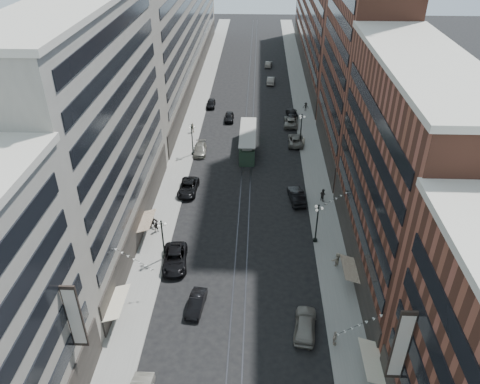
% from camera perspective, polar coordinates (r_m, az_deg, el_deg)
% --- Properties ---
extents(ground, '(220.00, 220.00, 0.00)m').
position_cam_1_polar(ground, '(83.65, 0.99, 6.00)').
color(ground, black).
rests_on(ground, ground).
extents(sidewalk_west, '(4.00, 180.00, 0.15)m').
position_cam_1_polar(sidewalk_west, '(93.54, -5.68, 8.83)').
color(sidewalk_west, gray).
rests_on(sidewalk_west, ground).
extents(sidewalk_east, '(4.00, 180.00, 0.15)m').
position_cam_1_polar(sidewalk_east, '(93.16, 8.01, 8.57)').
color(sidewalk_east, gray).
rests_on(sidewalk_east, ground).
extents(rail_west, '(0.12, 180.00, 0.02)m').
position_cam_1_polar(rail_west, '(92.74, 0.71, 8.73)').
color(rail_west, '#2D2D33').
rests_on(rail_west, ground).
extents(rail_east, '(0.12, 180.00, 0.02)m').
position_cam_1_polar(rail_east, '(92.72, 1.59, 8.71)').
color(rail_east, '#2D2D33').
rests_on(rail_east, ground).
extents(building_west_mid, '(8.00, 36.00, 28.00)m').
position_cam_1_polar(building_west_mid, '(56.39, -17.29, 6.74)').
color(building_west_mid, gray).
rests_on(building_west_mid, ground).
extents(building_west_far, '(8.00, 90.00, 26.00)m').
position_cam_1_polar(building_west_far, '(115.13, -7.48, 19.93)').
color(building_west_far, gray).
rests_on(building_west_far, ground).
extents(building_east_mid, '(8.00, 30.00, 24.00)m').
position_cam_1_polar(building_east_mid, '(52.05, 19.21, 1.69)').
color(building_east_mid, brown).
rests_on(building_east_mid, ground).
extents(building_east_tower, '(8.00, 26.00, 42.00)m').
position_cam_1_polar(building_east_tower, '(74.43, 15.02, 18.84)').
color(building_east_tower, brown).
rests_on(building_east_tower, ground).
extents(building_east_far, '(8.00, 72.00, 24.00)m').
position_cam_1_polar(building_east_far, '(123.59, 10.05, 20.09)').
color(building_east_far, brown).
rests_on(building_east_far, ground).
extents(lamppost_sw_far, '(1.03, 1.14, 5.52)m').
position_cam_1_polar(lamppost_sw_far, '(55.78, -9.39, -5.60)').
color(lamppost_sw_far, black).
rests_on(lamppost_sw_far, sidewalk_west).
extents(lamppost_sw_mid, '(1.03, 1.14, 5.52)m').
position_cam_1_polar(lamppost_sw_mid, '(78.53, -5.86, 6.51)').
color(lamppost_sw_mid, black).
rests_on(lamppost_sw_mid, sidewalk_west).
extents(lamppost_se_far, '(1.03, 1.14, 5.52)m').
position_cam_1_polar(lamppost_se_far, '(58.42, 9.37, -3.64)').
color(lamppost_se_far, black).
rests_on(lamppost_se_far, sidewalk_east).
extents(lamppost_se_mid, '(1.03, 1.14, 5.52)m').
position_cam_1_polar(lamppost_se_mid, '(82.66, 7.46, 7.76)').
color(lamppost_se_mid, black).
rests_on(lamppost_se_mid, sidewalk_east).
extents(streetcar, '(2.74, 12.38, 3.43)m').
position_cam_1_polar(streetcar, '(80.51, 0.95, 6.16)').
color(streetcar, '#263C2C').
rests_on(streetcar, ground).
extents(car_2, '(3.38, 6.28, 1.67)m').
position_cam_1_polar(car_2, '(56.20, -7.94, -8.08)').
color(car_2, black).
rests_on(car_2, ground).
extents(car_4, '(2.79, 5.49, 1.79)m').
position_cam_1_polar(car_4, '(48.82, 7.95, -15.69)').
color(car_4, gray).
rests_on(car_4, ground).
extents(car_5, '(2.00, 4.51, 1.44)m').
position_cam_1_polar(car_5, '(50.82, -5.35, -13.34)').
color(car_5, black).
rests_on(car_5, ground).
extents(pedestrian_2, '(0.76, 0.45, 1.52)m').
position_cam_1_polar(pedestrian_2, '(61.44, -10.11, -4.24)').
color(pedestrian_2, black).
rests_on(pedestrian_2, sidewalk_west).
extents(pedestrian_4, '(0.82, 1.13, 1.75)m').
position_cam_1_polar(pedestrian_4, '(47.95, 11.49, -17.06)').
color(pedestrian_4, beige).
rests_on(pedestrian_4, sidewalk_east).
extents(car_7, '(2.85, 5.79, 1.58)m').
position_cam_1_polar(car_7, '(69.25, -6.34, 0.55)').
color(car_7, black).
rests_on(car_7, ground).
extents(car_8, '(2.24, 5.10, 1.46)m').
position_cam_1_polar(car_8, '(80.04, -4.88, 5.19)').
color(car_8, slate).
rests_on(car_8, ground).
extents(car_9, '(1.79, 4.35, 1.48)m').
position_cam_1_polar(car_9, '(99.12, -3.58, 10.71)').
color(car_9, black).
rests_on(car_9, ground).
extents(car_10, '(2.56, 5.51, 1.75)m').
position_cam_1_polar(car_10, '(67.24, 6.90, -0.46)').
color(car_10, black).
rests_on(car_10, ground).
extents(car_11, '(2.73, 5.63, 1.54)m').
position_cam_1_polar(car_11, '(83.54, 6.80, 6.32)').
color(car_11, slate).
rests_on(car_11, ground).
extents(car_12, '(2.70, 5.35, 1.49)m').
position_cam_1_polar(car_12, '(92.53, 6.34, 8.97)').
color(car_12, black).
rests_on(car_12, ground).
extents(car_13, '(1.81, 4.37, 1.48)m').
position_cam_1_polar(car_13, '(92.34, -1.32, 9.11)').
color(car_13, black).
rests_on(car_13, ground).
extents(car_14, '(2.04, 4.91, 1.58)m').
position_cam_1_polar(car_14, '(112.81, 3.77, 13.43)').
color(car_14, gray).
rests_on(car_14, ground).
extents(pedestrian_5, '(1.75, 0.61, 1.86)m').
position_cam_1_polar(pedestrian_5, '(62.38, -10.67, -3.49)').
color(pedestrian_5, black).
rests_on(pedestrian_5, sidewalk_west).
extents(pedestrian_6, '(1.17, 0.88, 1.81)m').
position_cam_1_polar(pedestrian_6, '(87.42, -5.78, 7.80)').
color(pedestrian_6, '#B0A692').
rests_on(pedestrian_6, sidewalk_west).
extents(pedestrian_7, '(0.96, 1.02, 1.88)m').
position_cam_1_polar(pedestrian_7, '(67.63, 10.05, -0.33)').
color(pedestrian_7, black).
rests_on(pedestrian_7, sidewalk_east).
extents(pedestrian_8, '(0.66, 0.46, 1.72)m').
position_cam_1_polar(pedestrian_8, '(82.46, 7.72, 6.08)').
color(pedestrian_8, '#B8AF99').
rests_on(pedestrian_8, sidewalk_east).
extents(pedestrian_9, '(1.23, 0.69, 1.79)m').
position_cam_1_polar(pedestrian_9, '(97.39, 8.01, 10.25)').
color(pedestrian_9, black).
rests_on(pedestrian_9, sidewalk_east).
extents(car_extra_0, '(2.32, 5.22, 1.49)m').
position_cam_1_polar(car_extra_0, '(94.78, 6.34, 9.55)').
color(car_extra_0, black).
rests_on(car_extra_0, ground).
extents(car_extra_1, '(2.82, 5.71, 1.56)m').
position_cam_1_polar(car_extra_1, '(90.85, 6.21, 8.55)').
color(car_extra_1, slate).
rests_on(car_extra_1, ground).
extents(car_extra_2, '(2.03, 4.42, 1.40)m').
position_cam_1_polar(car_extra_2, '(125.20, 3.50, 15.30)').
color(car_extra_2, slate).
rests_on(car_extra_2, ground).
extents(pedestrian_extra_0, '(1.52, 1.50, 1.79)m').
position_cam_1_polar(pedestrian_extra_0, '(56.48, 11.75, -8.01)').
color(pedestrian_extra_0, '#BDB29D').
rests_on(pedestrian_extra_0, sidewalk_east).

